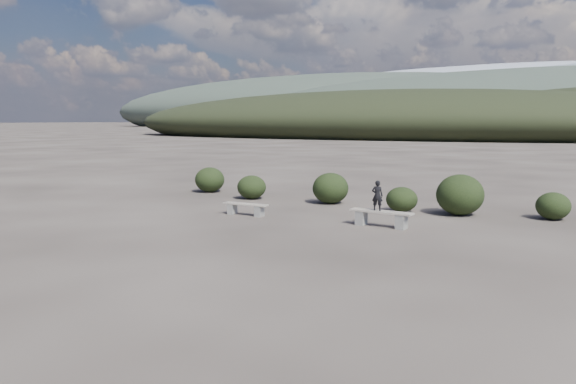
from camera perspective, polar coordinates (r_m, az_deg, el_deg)
The scene contains 11 objects.
ground at distance 13.62m, azimuth -7.00°, elevation -6.26°, with size 1200.00×1200.00×0.00m, color #2D2723.
bench_left at distance 18.91m, azimuth -4.33°, elevation -1.65°, with size 1.60×0.34×0.40m.
bench_right at distance 17.06m, azimuth 9.44°, elevation -2.53°, with size 1.96×0.56×0.48m.
seated_person at distance 17.02m, azimuth 9.06°, elevation -0.35°, with size 0.33×0.22×0.91m, color black.
shrub_a at distance 22.81m, azimuth -3.72°, elevation 0.50°, with size 1.17×1.17×0.96m, color black.
shrub_b at distance 21.53m, azimuth 4.34°, elevation 0.39°, with size 1.38×1.38×1.18m, color black.
shrub_c at distance 19.94m, azimuth 11.48°, elevation -0.75°, with size 1.09×1.09×0.87m, color black.
shrub_d at distance 19.72m, azimuth 17.08°, elevation -0.27°, with size 1.58×1.58×1.38m, color black.
shrub_e at distance 19.93m, azimuth 25.34°, elevation -1.29°, with size 1.07×1.07×0.89m, color black.
shrub_f at distance 25.15m, azimuth -7.96°, elevation 1.25°, with size 1.31×1.31×1.10m, color black.
mountain_ridges at distance 350.36m, azimuth 25.23°, elevation 7.89°, with size 500.00×400.00×56.00m.
Camera 1 is at (7.52, -10.90, 3.19)m, focal length 35.00 mm.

